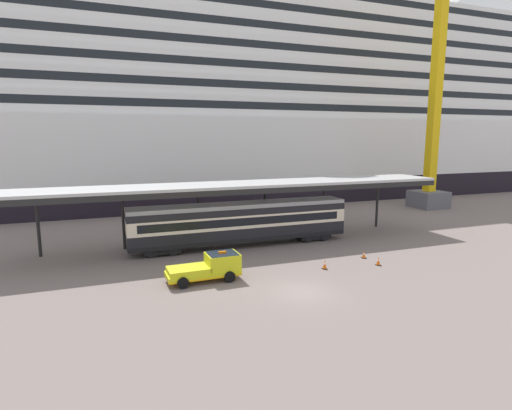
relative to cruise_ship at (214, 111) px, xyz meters
The scene contains 9 objects.
ground_plane 46.98m from the cruise_ship, 97.42° to the right, with size 400.00×400.00×0.00m, color slate.
cruise_ship is the anchor object (origin of this frame).
platform_canopy 33.23m from the cruise_ship, 100.69° to the right, with size 41.53×5.20×5.92m.
train_carriage 34.68m from the cruise_ship, 100.55° to the right, with size 20.65×2.81×4.11m.
service_truck 43.56m from the cruise_ship, 105.32° to the right, with size 5.25×2.36×2.02m.
traffic_cone_near 43.76m from the cruise_ship, 86.47° to the right, with size 0.36×0.36×0.69m.
traffic_cone_mid 43.10m from the cruise_ship, 92.78° to the right, with size 0.36×0.36×0.75m.
traffic_cone_far 41.84m from the cruise_ship, 86.18° to the right, with size 0.36×0.36×0.64m.
dockside_crane 34.29m from the cruise_ship, 38.05° to the right, with size 11.49×4.40×57.00m.
Camera 1 is at (-11.78, -22.94, 10.12)m, focal length 28.42 mm.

